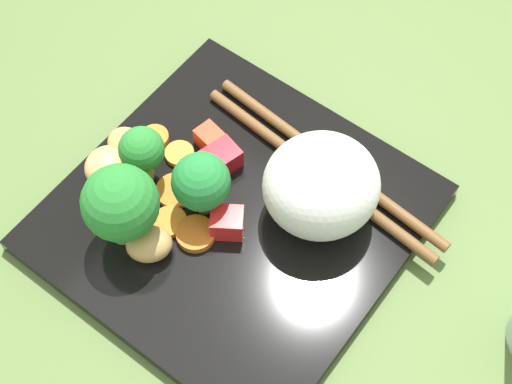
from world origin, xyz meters
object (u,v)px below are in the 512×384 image
object	(u,v)px
broccoli_floret_2	(201,182)
chopstick_pair	(324,167)
carrot_slice_0	(179,154)
rice_mound	(321,185)
square_plate	(234,217)

from	to	relation	value
broccoli_floret_2	chopstick_pair	xyz separation A→B (cm)	(4.94, 8.44, -3.09)
carrot_slice_0	chopstick_pair	world-z (taller)	chopstick_pair
broccoli_floret_2	carrot_slice_0	size ratio (longest dim) A/B	2.52
rice_mound	chopstick_pair	xyz separation A→B (cm)	(-1.86, 3.05, -3.07)
square_plate	carrot_slice_0	bearing A→B (deg)	170.16
chopstick_pair	carrot_slice_0	bearing A→B (deg)	35.71
square_plate	rice_mound	distance (cm)	7.61
rice_mound	square_plate	bearing A→B (deg)	-136.57
square_plate	broccoli_floret_2	bearing A→B (deg)	-154.84
carrot_slice_0	chopstick_pair	xyz separation A→B (cm)	(9.47, 6.26, 0.20)
broccoli_floret_2	rice_mound	bearing A→B (deg)	38.46
square_plate	rice_mound	bearing A→B (deg)	43.43
square_plate	rice_mound	world-z (taller)	rice_mound
rice_mound	broccoli_floret_2	distance (cm)	8.67
square_plate	carrot_slice_0	xyz separation A→B (cm)	(-6.71, 1.16, 0.89)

